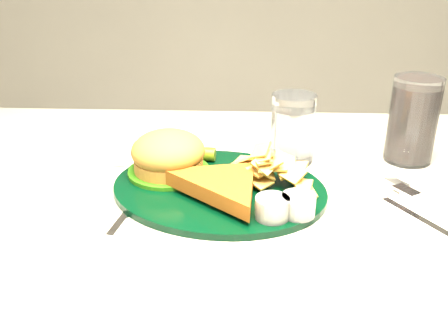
% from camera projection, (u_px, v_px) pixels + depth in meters
% --- Properties ---
extents(dinner_plate, '(0.39, 0.35, 0.07)m').
position_uv_depth(dinner_plate, '(219.00, 170.00, 0.75)').
color(dinner_plate, black).
rests_on(dinner_plate, table).
extents(water_glass, '(0.09, 0.09, 0.12)m').
position_uv_depth(water_glass, '(293.00, 129.00, 0.85)').
color(water_glass, silver).
rests_on(water_glass, table).
extents(cola_glass, '(0.11, 0.11, 0.15)m').
position_uv_depth(cola_glass, '(413.00, 120.00, 0.84)').
color(cola_glass, black).
rests_on(cola_glass, table).
extents(fork_napkin, '(0.20, 0.22, 0.01)m').
position_uv_depth(fork_napkin, '(418.00, 216.00, 0.69)').
color(fork_napkin, white).
rests_on(fork_napkin, table).
extents(spoon, '(0.07, 0.17, 0.01)m').
position_uv_depth(spoon, '(127.00, 212.00, 0.70)').
color(spoon, silver).
rests_on(spoon, table).
extents(ramekin, '(0.04, 0.04, 0.03)m').
position_uv_depth(ramekin, '(147.00, 147.00, 0.90)').
color(ramekin, silver).
rests_on(ramekin, table).
extents(wrapped_straw, '(0.24, 0.11, 0.01)m').
position_uv_depth(wrapped_straw, '(171.00, 162.00, 0.86)').
color(wrapped_straw, white).
rests_on(wrapped_straw, table).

